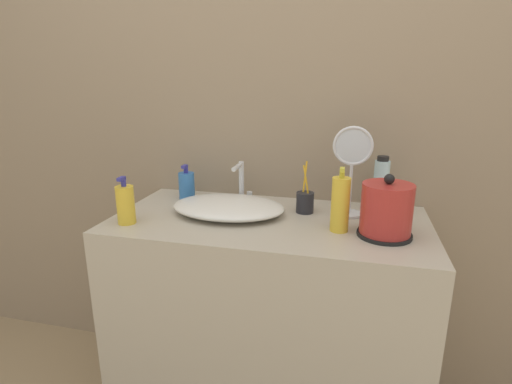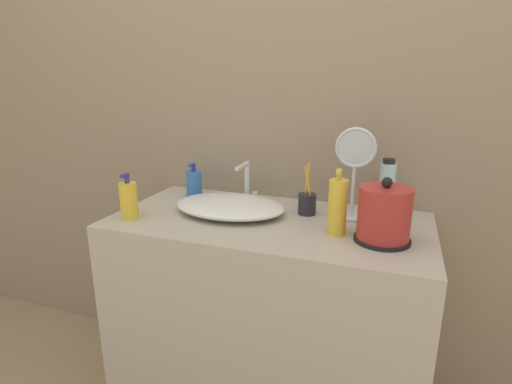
# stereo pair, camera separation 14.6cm
# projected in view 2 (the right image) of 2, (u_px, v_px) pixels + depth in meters

# --- Properties ---
(wall_back) EXTENTS (6.00, 0.04, 2.60)m
(wall_back) POSITION_uv_depth(u_px,v_px,m) (293.00, 94.00, 1.63)
(wall_back) COLOR gray
(wall_back) RESTS_ON ground_plane
(vanity_counter) EXTENTS (1.16, 0.57, 0.86)m
(vanity_counter) POSITION_uv_depth(u_px,v_px,m) (267.00, 321.00, 1.59)
(vanity_counter) COLOR #B7AD99
(vanity_counter) RESTS_ON ground_plane
(sink_basin) EXTENTS (0.43, 0.30, 0.06)m
(sink_basin) POSITION_uv_depth(u_px,v_px,m) (230.00, 206.00, 1.53)
(sink_basin) COLOR silver
(sink_basin) RESTS_ON vanity_counter
(faucet) EXTENTS (0.06, 0.12, 0.17)m
(faucet) POSITION_uv_depth(u_px,v_px,m) (247.00, 180.00, 1.66)
(faucet) COLOR silver
(faucet) RESTS_ON vanity_counter
(electric_kettle) EXTENTS (0.18, 0.18, 0.21)m
(electric_kettle) POSITION_uv_depth(u_px,v_px,m) (384.00, 216.00, 1.25)
(electric_kettle) COLOR black
(electric_kettle) RESTS_ON vanity_counter
(toothbrush_cup) EXTENTS (0.07, 0.07, 0.20)m
(toothbrush_cup) POSITION_uv_depth(u_px,v_px,m) (307.00, 203.00, 1.51)
(toothbrush_cup) COLOR #232328
(toothbrush_cup) RESTS_ON vanity_counter
(lotion_bottle) EXTENTS (0.07, 0.07, 0.15)m
(lotion_bottle) POSITION_uv_depth(u_px,v_px,m) (194.00, 184.00, 1.73)
(lotion_bottle) COLOR #3370B7
(lotion_bottle) RESTS_ON vanity_counter
(shampoo_bottle) EXTENTS (0.06, 0.06, 0.17)m
(shampoo_bottle) POSITION_uv_depth(u_px,v_px,m) (129.00, 200.00, 1.46)
(shampoo_bottle) COLOR gold
(shampoo_bottle) RESTS_ON vanity_counter
(mouthwash_bottle) EXTENTS (0.06, 0.06, 0.22)m
(mouthwash_bottle) POSITION_uv_depth(u_px,v_px,m) (387.00, 188.00, 1.49)
(mouthwash_bottle) COLOR silver
(mouthwash_bottle) RESTS_ON vanity_counter
(hand_cream_bottle) EXTENTS (0.06, 0.06, 0.22)m
(hand_cream_bottle) POSITION_uv_depth(u_px,v_px,m) (337.00, 207.00, 1.31)
(hand_cream_bottle) COLOR gold
(hand_cream_bottle) RESTS_ON vanity_counter
(vanity_mirror) EXTENTS (0.15, 0.10, 0.34)m
(vanity_mirror) POSITION_uv_depth(u_px,v_px,m) (354.00, 167.00, 1.43)
(vanity_mirror) COLOR silver
(vanity_mirror) RESTS_ON vanity_counter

